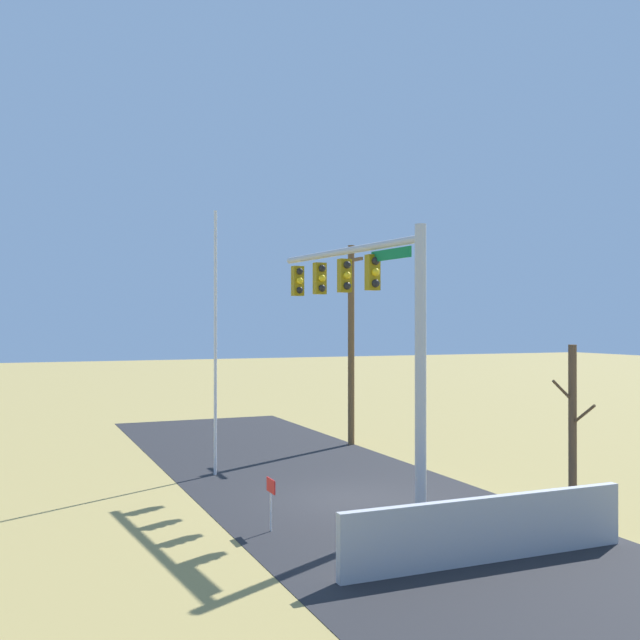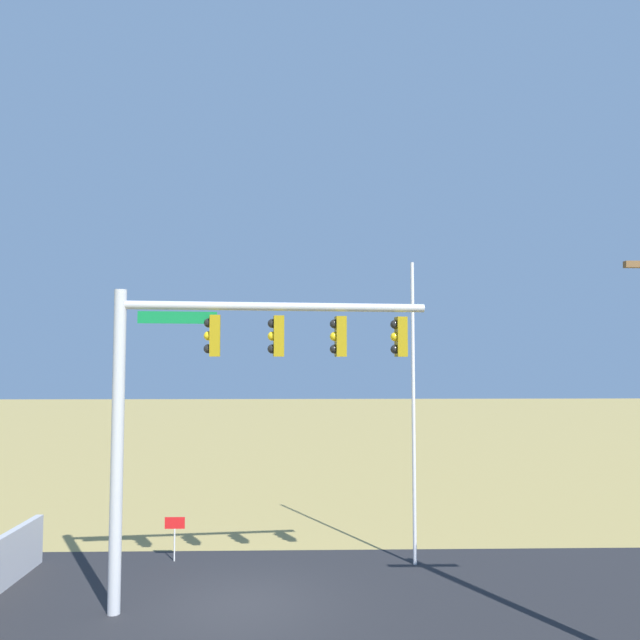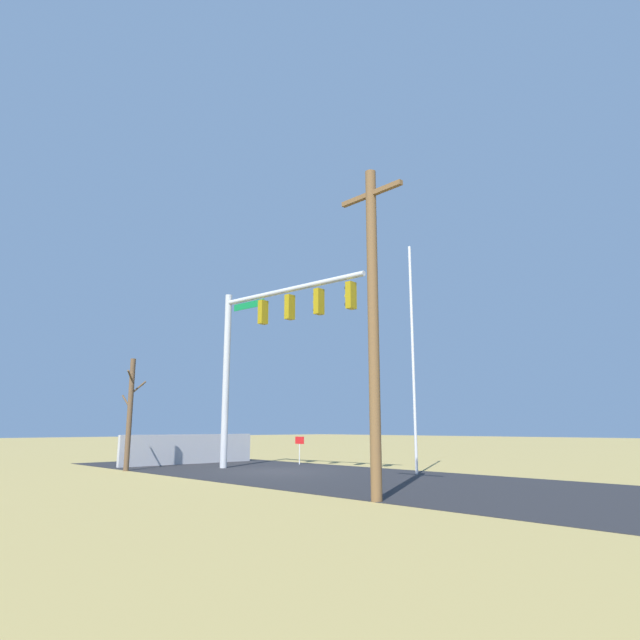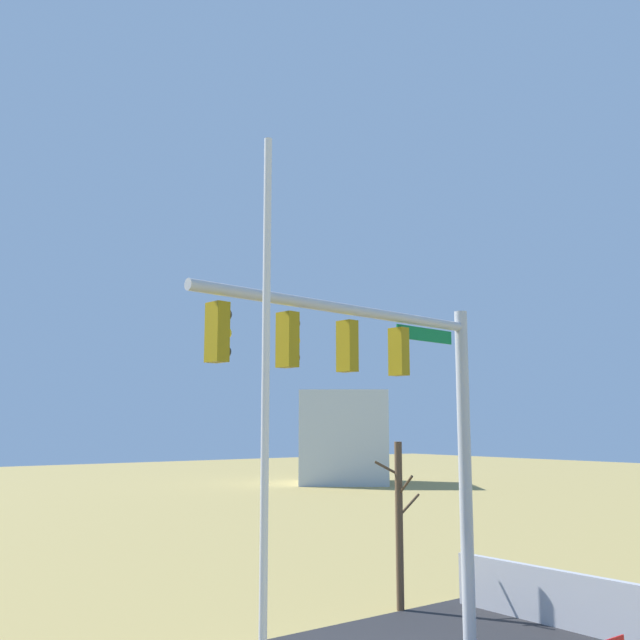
% 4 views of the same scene
% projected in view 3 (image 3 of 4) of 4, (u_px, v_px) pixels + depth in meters
% --- Properties ---
extents(ground_plane, '(160.00, 160.00, 0.00)m').
position_uv_depth(ground_plane, '(278.00, 471.00, 20.54)').
color(ground_plane, '#9E894C').
extents(road_surface, '(28.00, 8.00, 0.01)m').
position_uv_depth(road_surface, '(357.00, 478.00, 17.71)').
color(road_surface, '#232326').
rests_on(road_surface, ground_plane).
extents(sidewalk_corner, '(6.00, 6.00, 0.01)m').
position_uv_depth(sidewalk_corner, '(210.00, 467.00, 22.83)').
color(sidewalk_corner, '#B7B5AD').
rests_on(sidewalk_corner, ground_plane).
extents(retaining_fence, '(0.20, 6.65, 1.32)m').
position_uv_depth(retaining_fence, '(190.00, 449.00, 24.71)').
color(retaining_fence, '#A8A8AD').
rests_on(retaining_fence, ground_plane).
extents(signal_mast, '(7.26, 1.01, 7.23)m').
position_uv_depth(signal_mast, '(265.00, 335.00, 21.69)').
color(signal_mast, '#B2B5BA').
rests_on(signal_mast, ground_plane).
extents(flagpole, '(0.10, 0.10, 8.40)m').
position_uv_depth(flagpole, '(413.00, 356.00, 19.97)').
color(flagpole, silver).
rests_on(flagpole, ground_plane).
extents(utility_pole, '(1.90, 0.26, 7.93)m').
position_uv_depth(utility_pole, '(373.00, 320.00, 12.95)').
color(utility_pole, brown).
rests_on(utility_pole, ground_plane).
extents(bare_tree, '(1.27, 1.02, 4.29)m').
position_uv_depth(bare_tree, '(130.00, 412.00, 21.13)').
color(bare_tree, brown).
rests_on(bare_tree, ground_plane).
extents(open_sign, '(0.56, 0.04, 1.22)m').
position_uv_depth(open_sign, '(300.00, 444.00, 24.37)').
color(open_sign, silver).
rests_on(open_sign, ground_plane).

